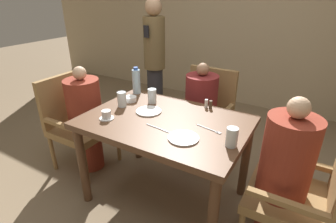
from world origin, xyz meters
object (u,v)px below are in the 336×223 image
(glass_tall_mid, at_px, (152,96))
(glass_tall_far, at_px, (122,99))
(bowl_small, at_px, (130,99))
(standing_host, at_px, (155,60))
(diner_in_left_chair, at_px, (86,119))
(chair_far_side, at_px, (206,111))
(diner_in_right_chair, at_px, (283,176))
(diner_in_far_chair, at_px, (200,113))
(plate_main_left, at_px, (183,138))
(teacup_with_saucer, at_px, (106,115))
(glass_tall_near, at_px, (232,137))
(chair_right_side, at_px, (305,193))
(water_bottle, at_px, (136,81))
(plate_main_right, at_px, (149,111))
(chair_left_side, at_px, (76,119))

(glass_tall_mid, xyz_separation_m, glass_tall_far, (-0.18, -0.19, 0.00))
(bowl_small, bearing_deg, standing_host, 112.29)
(diner_in_left_chair, xyz_separation_m, chair_far_side, (0.89, 0.84, -0.04))
(diner_in_right_chair, relative_size, glass_tall_far, 8.77)
(diner_in_far_chair, bearing_deg, plate_main_left, -73.95)
(teacup_with_saucer, distance_m, glass_tall_near, 0.96)
(diner_in_right_chair, relative_size, plate_main_left, 5.37)
(standing_host, bearing_deg, diner_in_left_chair, -89.30)
(diner_in_far_chair, xyz_separation_m, chair_right_side, (1.03, -0.70, -0.04))
(diner_in_far_chair, distance_m, diner_in_right_chair, 1.13)
(water_bottle, xyz_separation_m, glass_tall_mid, (0.26, -0.13, -0.06))
(diner_in_left_chair, distance_m, water_bottle, 0.61)
(plate_main_right, xyz_separation_m, glass_tall_mid, (-0.08, 0.17, 0.06))
(chair_far_side, distance_m, plate_main_left, 1.09)
(chair_far_side, distance_m, bowl_small, 0.87)
(glass_tall_far, bearing_deg, plate_main_left, -17.26)
(diner_in_far_chair, height_order, plate_main_right, diner_in_far_chair)
(diner_in_far_chair, bearing_deg, water_bottle, -147.29)
(chair_left_side, height_order, water_bottle, water_bottle)
(teacup_with_saucer, xyz_separation_m, glass_tall_far, (-0.05, 0.25, 0.03))
(standing_host, bearing_deg, teacup_with_saucer, -70.94)
(diner_in_left_chair, height_order, standing_host, standing_host)
(diner_in_left_chair, xyz_separation_m, water_bottle, (0.36, 0.36, 0.34))
(chair_left_side, relative_size, glass_tall_mid, 7.25)
(glass_tall_near, bearing_deg, glass_tall_mid, 157.76)
(chair_right_side, xyz_separation_m, water_bottle, (-1.57, 0.36, 0.38))
(chair_right_side, xyz_separation_m, teacup_with_saucer, (-1.43, -0.22, 0.29))
(diner_in_right_chair, xyz_separation_m, teacup_with_saucer, (-1.29, -0.22, 0.22))
(glass_tall_far, bearing_deg, diner_in_far_chair, 56.01)
(standing_host, relative_size, teacup_with_saucer, 14.06)
(chair_far_side, distance_m, teacup_with_saucer, 1.17)
(standing_host, bearing_deg, plate_main_right, -59.08)
(chair_left_side, bearing_deg, diner_in_far_chair, 34.03)
(chair_right_side, bearing_deg, diner_in_right_chair, 180.00)
(plate_main_right, distance_m, glass_tall_far, 0.27)
(diner_in_left_chair, xyz_separation_m, teacup_with_saucer, (0.49, -0.22, 0.25))
(diner_in_far_chair, xyz_separation_m, plate_main_right, (-0.19, -0.65, 0.23))
(diner_in_far_chair, xyz_separation_m, teacup_with_saucer, (-0.40, -0.92, 0.25))
(chair_far_side, distance_m, glass_tall_near, 1.15)
(chair_left_side, xyz_separation_m, bowl_small, (0.58, 0.16, 0.28))
(plate_main_left, relative_size, glass_tall_far, 1.64)
(diner_in_left_chair, distance_m, plate_main_right, 0.74)
(standing_host, height_order, teacup_with_saucer, standing_host)
(chair_left_side, xyz_separation_m, standing_host, (0.13, 1.25, 0.35))
(plate_main_right, xyz_separation_m, glass_tall_far, (-0.26, -0.02, 0.06))
(diner_in_right_chair, bearing_deg, bowl_small, 173.23)
(diner_in_right_chair, distance_m, glass_tall_far, 1.36)
(chair_left_side, distance_m, plate_main_left, 1.33)
(teacup_with_saucer, height_order, bowl_small, teacup_with_saucer)
(teacup_with_saucer, bearing_deg, standing_host, 109.06)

